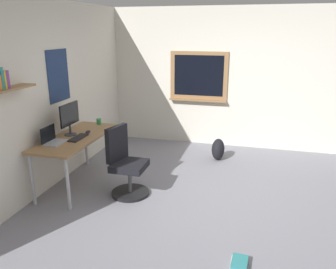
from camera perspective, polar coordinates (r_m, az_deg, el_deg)
The scene contains 12 objects.
ground_plane at distance 4.60m, azimuth 8.45°, elevation -11.33°, with size 5.20×5.20×0.00m, color gray.
wall_back at distance 5.00m, azimuth -20.05°, elevation 6.06°, with size 5.00×0.30×2.60m.
wall_right at distance 6.55m, azimuth 11.34°, elevation 9.14°, with size 0.22×5.00×2.60m.
desk at distance 5.00m, azimuth -15.13°, elevation -1.07°, with size 1.55×0.63×0.73m.
office_chair at distance 4.67m, azimuth -7.13°, elevation -5.26°, with size 0.52×0.54×0.95m.
laptop at distance 4.76m, azimuth -18.87°, elevation -0.74°, with size 0.31×0.21×0.23m.
monitor_primary at distance 4.99m, azimuth -16.23°, elevation 2.88°, with size 0.46×0.17×0.46m.
keyboard at distance 4.88m, azimuth -14.85°, elevation -0.52°, with size 0.37×0.13×0.02m, color black.
computer_mouse at distance 5.11m, azimuth -13.32°, elevation 0.47°, with size 0.10×0.06×0.03m, color #262628.
coffee_mug at distance 5.52m, azimuth -11.53°, elevation 2.15°, with size 0.08×0.08×0.09m, color #338C4C.
backpack at distance 5.98m, azimuth 8.42°, elevation -2.48°, with size 0.32×0.22×0.38m, color black.
book_stack_on_floor at distance 3.55m, azimuth 11.87°, elevation -20.43°, with size 0.22×0.16×0.07m.
Camera 1 is at (-4.03, -0.40, 2.18)m, focal length 36.24 mm.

